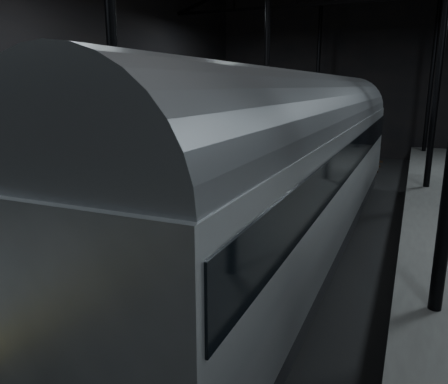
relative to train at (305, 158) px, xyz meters
The scene contains 6 objects.
ground 3.20m from the train, 89.97° to the right, with size 44.00×44.00×0.00m, color black.
platform_left 7.97m from the train, behind, with size 9.00×43.80×1.00m, color #4D4D4A.
tactile_strip 3.93m from the train, behind, with size 0.50×43.80×0.01m, color brown.
track 3.13m from the train, 89.97° to the right, with size 2.40×43.00×0.24m.
train is the anchor object (origin of this frame).
woman 5.00m from the train, 164.94° to the left, with size 0.68×0.45×1.87m, color tan.
Camera 1 is at (3.09, -13.06, 5.39)m, focal length 35.00 mm.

